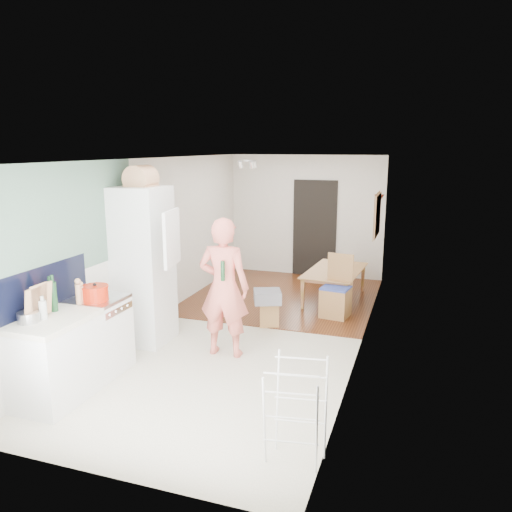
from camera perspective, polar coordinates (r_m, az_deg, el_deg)
The scene contains 32 objects.
room_shell at distance 7.08m, azimuth -0.68°, elevation 0.87°, with size 3.20×7.00×2.50m, color beige, non-canonical shape.
floor at distance 7.43m, azimuth -0.65°, elevation -8.61°, with size 3.20×7.00×0.01m, color beige.
wood_floor_overlay at distance 9.10m, azimuth 3.18°, elevation -4.59°, with size 3.20×3.30×0.01m, color #5F2F14.
sage_wall_panel at distance 6.03m, azimuth -21.73°, elevation 3.74°, with size 0.02×3.00×1.30m, color #547762.
tile_splashback at distance 5.76m, azimuth -24.62°, elevation -4.01°, with size 0.02×1.90×0.50m, color black.
doorway_recess at distance 10.38m, azimuth 6.71°, elevation 3.11°, with size 0.90×0.04×2.00m, color black.
base_cabinet at distance 5.82m, azimuth -21.88°, elevation -11.16°, with size 0.60×0.90×0.86m, color silver.
worktop at distance 5.65m, azimuth -22.25°, elevation -6.87°, with size 0.62×0.92×0.06m, color beige.
range_cooker at distance 6.35m, azimuth -17.50°, elevation -8.72°, with size 0.60×0.60×0.88m, color silver.
cooker_top at distance 6.20m, azimuth -17.78°, elevation -4.75°, with size 0.60×0.60×0.04m, color #B6B6B8.
fridge_housing at distance 6.96m, azimuth -12.75°, elevation -1.12°, with size 0.66×0.66×2.15m, color silver.
fridge_door at distance 6.31m, azimuth -9.61°, elevation 2.04°, with size 0.56×0.04×0.70m, color silver.
fridge_interior at distance 6.71m, azimuth -10.68°, elevation 2.62°, with size 0.02×0.52×0.66m, color white.
pinboard at distance 8.55m, azimuth 13.70°, elevation 4.57°, with size 0.03×0.90×0.70m, color tan.
pinboard_frame at distance 8.55m, azimuth 13.60°, elevation 4.58°, with size 0.01×0.94×0.74m, color #A56C45.
wall_sconce at distance 9.17m, azimuth 13.87°, elevation 6.34°, with size 0.18×0.18×0.16m, color maroon.
person at distance 6.35m, azimuth -3.70°, elevation -2.20°, with size 0.78×0.51×2.14m, color #E46C5E.
dining_table at distance 8.90m, azimuth 9.15°, elevation -3.58°, with size 1.34×0.74×0.47m, color #A56C45.
dining_chair at distance 7.98m, azimuth 9.13°, elevation -3.50°, with size 0.42×0.42×1.00m, color #A56C45, non-canonical shape.
stool at distance 7.62m, azimuth 1.54°, elevation -6.56°, with size 0.29×0.29×0.38m, color #A56C45, non-canonical shape.
grey_drape at distance 7.50m, azimuth 1.31°, elevation -4.65°, with size 0.40×0.40×0.18m, color slate.
drying_rack at distance 4.46m, azimuth 4.59°, elevation -17.45°, with size 0.46×0.42×0.90m, color silver, non-canonical shape.
bread_bin at distance 6.82m, azimuth -13.02°, elevation 8.60°, with size 0.38×0.36×0.20m, color tan, non-canonical shape.
red_casserole at distance 6.06m, azimuth -17.91°, elevation -4.05°, with size 0.31×0.31×0.18m, color red.
steel_pan at distance 5.59m, azimuth -24.57°, elevation -6.38°, with size 0.22×0.22×0.11m, color #B6B6B8.
held_bottle at distance 6.15m, azimuth -3.81°, elevation -1.71°, with size 0.05×0.05×0.25m, color #153A1D.
bottle_a at distance 5.82m, azimuth -22.14°, elevation -4.34°, with size 0.08×0.08×0.33m, color #153A1D.
bottle_b at distance 5.83m, azimuth -22.42°, elevation -4.39°, with size 0.07×0.07×0.31m, color #153A1D.
bottle_c at distance 5.62m, azimuth -23.17°, elevation -5.67°, with size 0.08×0.08×0.20m, color beige.
pepper_mill_front at distance 5.99m, azimuth -19.62°, elevation -4.13°, with size 0.06×0.06×0.24m, color tan.
pepper_mill_back at distance 6.02m, azimuth -19.33°, elevation -4.19°, with size 0.05×0.05×0.20m, color tan.
chopping_boards at distance 5.61m, azimuth -23.63°, elevation -4.81°, with size 0.04×0.28×0.38m, color tan, non-canonical shape.
Camera 1 is at (2.28, -6.55, 2.67)m, focal length 35.00 mm.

